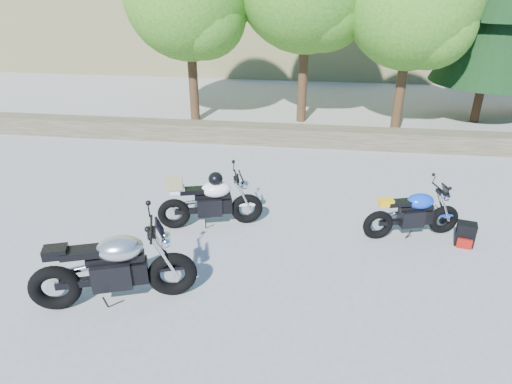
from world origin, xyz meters
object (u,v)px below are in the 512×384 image
Objects in this scene: silver_bike at (114,269)px; white_bike at (210,200)px; backpack at (465,235)px; blue_bike at (413,214)px.

white_bike is (0.89, 2.30, -0.04)m from silver_bike.
white_bike is at bearing -168.15° from backpack.
silver_bike is 2.46m from white_bike.
white_bike is at bearing 165.62° from blue_bike.
backpack is (5.47, 2.20, -0.37)m from silver_bike.
backpack is at bearing 3.54° from silver_bike.
silver_bike is 5.17m from blue_bike.
white_bike is 4.60m from backpack.
backpack is (4.58, -0.10, -0.33)m from white_bike.
white_bike is 4.50× the size of backpack.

